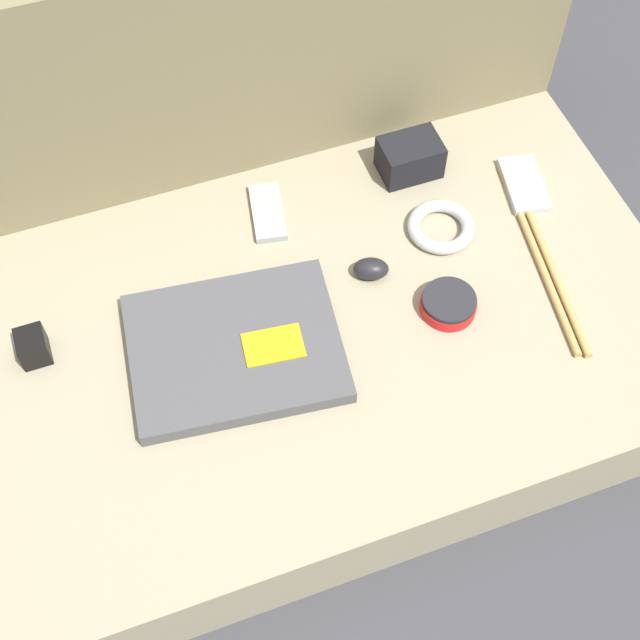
# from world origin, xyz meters

# --- Properties ---
(ground_plane) EXTENTS (8.00, 8.00, 0.00)m
(ground_plane) POSITION_xyz_m (0.00, 0.00, 0.00)
(ground_plane) COLOR #38383D
(couch_seat) EXTENTS (1.15, 0.69, 0.15)m
(couch_seat) POSITION_xyz_m (0.00, 0.00, 0.08)
(couch_seat) COLOR gray
(couch_seat) RESTS_ON ground_plane
(couch_backrest) EXTENTS (1.15, 0.20, 0.57)m
(couch_backrest) POSITION_xyz_m (0.00, 0.45, 0.29)
(couch_backrest) COLOR #756B4C
(couch_backrest) RESTS_ON ground_plane
(laptop) EXTENTS (0.35, 0.29, 0.03)m
(laptop) POSITION_xyz_m (-0.14, -0.01, 0.17)
(laptop) COLOR #47474C
(laptop) RESTS_ON couch_seat
(computer_mouse) EXTENTS (0.07, 0.06, 0.03)m
(computer_mouse) POSITION_xyz_m (0.11, 0.07, 0.17)
(computer_mouse) COLOR black
(computer_mouse) RESTS_ON couch_seat
(speaker_puck) EXTENTS (0.09, 0.09, 0.03)m
(speaker_puck) POSITION_xyz_m (0.20, -0.04, 0.17)
(speaker_puck) COLOR red
(speaker_puck) RESTS_ON couch_seat
(phone_silver) EXTENTS (0.09, 0.13, 0.01)m
(phone_silver) POSITION_xyz_m (0.43, 0.15, 0.16)
(phone_silver) COLOR #B7B7BC
(phone_silver) RESTS_ON couch_seat
(phone_black) EXTENTS (0.07, 0.13, 0.01)m
(phone_black) POSITION_xyz_m (-0.01, 0.24, 0.16)
(phone_black) COLOR #99999E
(phone_black) RESTS_ON couch_seat
(camera_pouch) EXTENTS (0.10, 0.07, 0.07)m
(camera_pouch) POSITION_xyz_m (0.26, 0.25, 0.18)
(camera_pouch) COLOR black
(camera_pouch) RESTS_ON couch_seat
(charger_brick) EXTENTS (0.04, 0.05, 0.05)m
(charger_brick) POSITION_xyz_m (-0.42, 0.10, 0.17)
(charger_brick) COLOR black
(charger_brick) RESTS_ON couch_seat
(cable_coil) EXTENTS (0.11, 0.11, 0.02)m
(cable_coil) POSITION_xyz_m (0.25, 0.11, 0.16)
(cable_coil) COLOR #B2B2B7
(cable_coil) RESTS_ON couch_seat
(drumstick_pair) EXTENTS (0.08, 0.39, 0.01)m
(drumstick_pair) POSITION_xyz_m (0.39, 0.01, 0.16)
(drumstick_pair) COLOR tan
(drumstick_pair) RESTS_ON couch_seat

